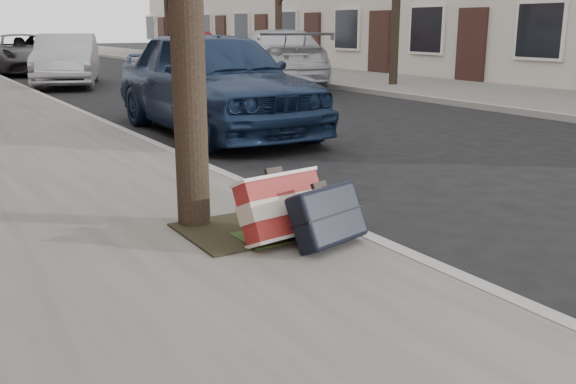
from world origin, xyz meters
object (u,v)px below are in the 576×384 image
suitcase_red (282,207)px  car_near_front (213,81)px  car_near_mid (67,60)px  suitcase_navy (327,215)px

suitcase_red → car_near_front: 5.64m
suitcase_red → car_near_front: bearing=62.2°
car_near_front → car_near_mid: size_ratio=1.10×
suitcase_red → suitcase_navy: (0.20, -0.27, -0.02)m
car_near_mid → car_near_front: bearing=-71.9°
suitcase_red → suitcase_navy: size_ratio=1.12×
suitcase_navy → car_near_front: size_ratio=0.12×
car_near_front → suitcase_navy: bearing=-105.9°
car_near_mid → suitcase_navy: bearing=-78.5°
suitcase_navy → car_near_mid: size_ratio=0.13×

